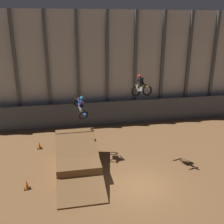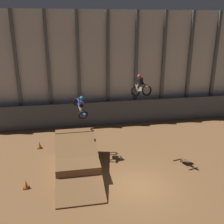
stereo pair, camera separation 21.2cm
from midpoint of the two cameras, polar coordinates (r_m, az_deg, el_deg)
ground_plane at (r=16.79m, az=6.31°, el=-15.77°), size 60.00×60.00×0.00m
arena_back_wall at (r=25.43m, az=-0.71°, el=9.35°), size 32.00×0.40×10.70m
lower_barrier at (r=25.61m, az=-0.34°, el=-0.23°), size 31.36×0.20×2.35m
dirt_ramp at (r=18.43m, az=-7.32°, el=-9.89°), size 2.83×6.45×2.12m
rider_bike_left_air at (r=18.55m, az=-6.52°, el=1.30°), size 1.08×1.90×1.69m
rider_bike_right_air at (r=17.32m, az=6.60°, el=5.39°), size 1.13×1.78×1.61m
traffic_cone_near_ramp at (r=17.14m, az=-17.87°, el=-14.74°), size 0.36×0.36×0.58m
traffic_cone_arena_edge at (r=21.81m, az=-15.23°, el=-6.94°), size 0.36×0.36×0.58m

